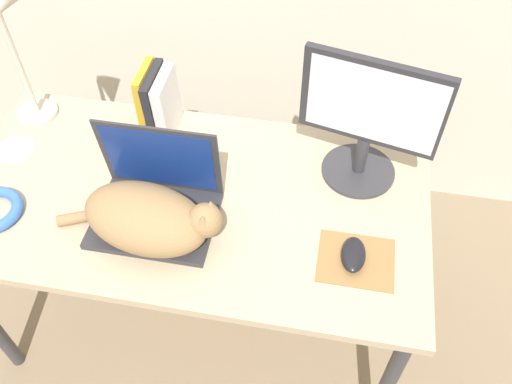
{
  "coord_description": "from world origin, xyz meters",
  "views": [
    {
      "loc": [
        0.37,
        -0.6,
        1.9
      ],
      "look_at": [
        0.2,
        0.32,
        0.81
      ],
      "focal_mm": 38.0,
      "sensor_mm": 36.0,
      "label": 1
    }
  ],
  "objects_px": {
    "computer_mouse": "(353,255)",
    "cd_disc": "(15,150)",
    "external_monitor": "(369,119)",
    "cat": "(149,218)",
    "desk_lamp": "(9,29)",
    "book_row": "(158,103)",
    "laptop": "(156,201)"
  },
  "relations": [
    {
      "from": "computer_mouse",
      "to": "cd_disc",
      "type": "distance_m",
      "value": 1.09
    },
    {
      "from": "laptop",
      "to": "cat",
      "type": "xyz_separation_m",
      "value": [
        0.01,
        -0.08,
        0.03
      ]
    },
    {
      "from": "external_monitor",
      "to": "book_row",
      "type": "distance_m",
      "value": 0.65
    },
    {
      "from": "external_monitor",
      "to": "book_row",
      "type": "relative_size",
      "value": 1.75
    },
    {
      "from": "computer_mouse",
      "to": "cat",
      "type": "bearing_deg",
      "value": -177.71
    },
    {
      "from": "computer_mouse",
      "to": "desk_lamp",
      "type": "bearing_deg",
      "value": 160.8
    },
    {
      "from": "cat",
      "to": "desk_lamp",
      "type": "distance_m",
      "value": 0.67
    },
    {
      "from": "book_row",
      "to": "desk_lamp",
      "type": "bearing_deg",
      "value": -174.89
    },
    {
      "from": "laptop",
      "to": "external_monitor",
      "type": "height_order",
      "value": "external_monitor"
    },
    {
      "from": "cd_disc",
      "to": "computer_mouse",
      "type": "bearing_deg",
      "value": -11.59
    },
    {
      "from": "laptop",
      "to": "external_monitor",
      "type": "xyz_separation_m",
      "value": [
        0.54,
        0.26,
        0.16
      ]
    },
    {
      "from": "desk_lamp",
      "to": "book_row",
      "type": "bearing_deg",
      "value": 5.11
    },
    {
      "from": "external_monitor",
      "to": "desk_lamp",
      "type": "xyz_separation_m",
      "value": [
        -1.02,
        0.04,
        0.13
      ]
    },
    {
      "from": "external_monitor",
      "to": "computer_mouse",
      "type": "relative_size",
      "value": 3.55
    },
    {
      "from": "cat",
      "to": "cd_disc",
      "type": "xyz_separation_m",
      "value": [
        -0.52,
        0.24,
        -0.07
      ]
    },
    {
      "from": "cat",
      "to": "external_monitor",
      "type": "bearing_deg",
      "value": 32.17
    },
    {
      "from": "cd_disc",
      "to": "cat",
      "type": "bearing_deg",
      "value": -24.6
    },
    {
      "from": "computer_mouse",
      "to": "cd_disc",
      "type": "bearing_deg",
      "value": 168.41
    },
    {
      "from": "laptop",
      "to": "computer_mouse",
      "type": "xyz_separation_m",
      "value": [
        0.55,
        -0.06,
        -0.03
      ]
    },
    {
      "from": "computer_mouse",
      "to": "book_row",
      "type": "height_order",
      "value": "book_row"
    },
    {
      "from": "external_monitor",
      "to": "laptop",
      "type": "bearing_deg",
      "value": -154.66
    },
    {
      "from": "computer_mouse",
      "to": "cd_disc",
      "type": "xyz_separation_m",
      "value": [
        -1.06,
        0.22,
        -0.02
      ]
    },
    {
      "from": "cat",
      "to": "external_monitor",
      "type": "xyz_separation_m",
      "value": [
        0.54,
        0.34,
        0.13
      ]
    },
    {
      "from": "cd_disc",
      "to": "book_row",
      "type": "bearing_deg",
      "value": 22.34
    },
    {
      "from": "desk_lamp",
      "to": "external_monitor",
      "type": "bearing_deg",
      "value": -2.41
    },
    {
      "from": "external_monitor",
      "to": "computer_mouse",
      "type": "bearing_deg",
      "value": -89.11
    },
    {
      "from": "laptop",
      "to": "cat",
      "type": "bearing_deg",
      "value": -84.12
    },
    {
      "from": "computer_mouse",
      "to": "desk_lamp",
      "type": "height_order",
      "value": "desk_lamp"
    },
    {
      "from": "computer_mouse",
      "to": "book_row",
      "type": "relative_size",
      "value": 0.49
    },
    {
      "from": "laptop",
      "to": "cd_disc",
      "type": "relative_size",
      "value": 2.79
    },
    {
      "from": "book_row",
      "to": "cd_disc",
      "type": "relative_size",
      "value": 1.9
    },
    {
      "from": "cat",
      "to": "desk_lamp",
      "type": "xyz_separation_m",
      "value": [
        -0.49,
        0.38,
        0.27
      ]
    }
  ]
}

